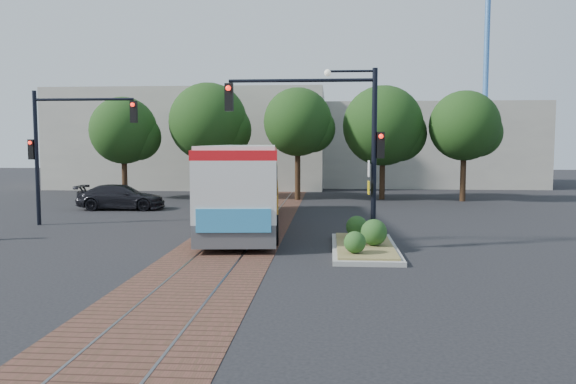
% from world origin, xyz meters
% --- Properties ---
extents(ground, '(120.00, 120.00, 0.00)m').
position_xyz_m(ground, '(0.00, 0.00, 0.00)').
color(ground, black).
rests_on(ground, ground).
extents(trackbed, '(3.60, 40.00, 0.02)m').
position_xyz_m(trackbed, '(0.00, 4.00, 0.01)').
color(trackbed, '#522F25').
rests_on(trackbed, ground).
extents(tree_row, '(26.40, 5.60, 7.67)m').
position_xyz_m(tree_row, '(1.21, 16.42, 4.85)').
color(tree_row, '#382314').
rests_on(tree_row, ground).
extents(warehouses, '(40.00, 13.00, 8.00)m').
position_xyz_m(warehouses, '(-0.53, 28.75, 3.81)').
color(warehouses, '#ADA899').
rests_on(warehouses, ground).
extents(crane, '(8.00, 0.50, 18.00)m').
position_xyz_m(crane, '(18.00, 34.00, 10.88)').
color(crane, '#3F72B2').
rests_on(crane, ground).
extents(city_bus, '(4.16, 13.60, 3.58)m').
position_xyz_m(city_bus, '(-0.19, 4.41, 2.00)').
color(city_bus, '#49494C').
rests_on(city_bus, ground).
extents(traffic_island, '(2.20, 5.20, 1.13)m').
position_xyz_m(traffic_island, '(4.82, -0.90, 0.33)').
color(traffic_island, gray).
rests_on(traffic_island, ground).
extents(signal_pole_main, '(5.49, 0.46, 6.00)m').
position_xyz_m(signal_pole_main, '(3.86, -0.81, 4.16)').
color(signal_pole_main, black).
rests_on(signal_pole_main, ground).
extents(signal_pole_left, '(4.99, 0.34, 6.00)m').
position_xyz_m(signal_pole_left, '(-8.37, 4.00, 3.86)').
color(signal_pole_left, black).
rests_on(signal_pole_left, ground).
extents(parked_car, '(4.87, 2.18, 1.39)m').
position_xyz_m(parked_car, '(-7.99, 10.04, 0.69)').
color(parked_car, black).
rests_on(parked_car, ground).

